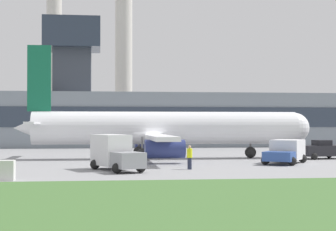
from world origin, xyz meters
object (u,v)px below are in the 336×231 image
at_px(fuel_truck, 286,152).
at_px(ground_crew_person, 190,157).
at_px(airplane, 162,129).
at_px(baggage_truck, 115,153).
at_px(pushback_tug, 322,150).

height_order(fuel_truck, ground_crew_person, fuel_truck).
xyz_separation_m(airplane, baggage_truck, (-4.74, -12.51, -1.56)).
distance_m(airplane, fuel_truck, 12.05).
bearing_deg(ground_crew_person, baggage_truck, -178.13).
bearing_deg(fuel_truck, pushback_tug, 45.58).
relative_size(fuel_truck, ground_crew_person, 3.27).
xyz_separation_m(baggage_truck, fuel_truck, (14.12, 5.16, -0.24)).
height_order(baggage_truck, fuel_truck, baggage_truck).
bearing_deg(pushback_tug, airplane, 172.45).
bearing_deg(airplane, ground_crew_person, -87.25).
bearing_deg(baggage_truck, pushback_tug, 28.56).
bearing_deg(pushback_tug, ground_crew_person, -143.58).
height_order(airplane, fuel_truck, airplane).
relative_size(airplane, ground_crew_person, 16.12).
relative_size(airplane, pushback_tug, 6.80).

